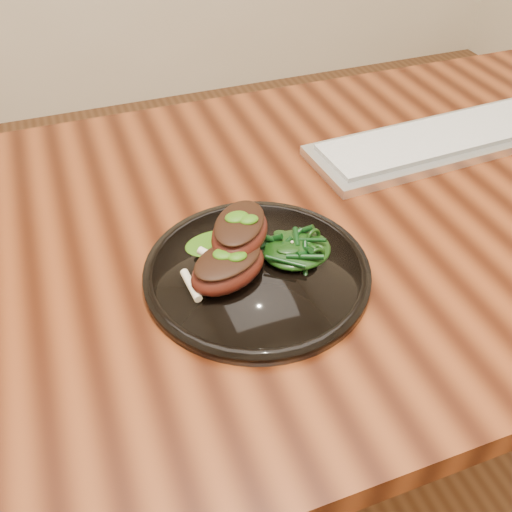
{
  "coord_description": "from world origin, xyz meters",
  "views": [
    {
      "loc": [
        -0.25,
        -0.6,
        1.25
      ],
      "look_at": [
        -0.07,
        -0.1,
        0.78
      ],
      "focal_mm": 40.0,
      "sensor_mm": 36.0,
      "label": 1
    }
  ],
  "objects": [
    {
      "name": "lamb_chop_front",
      "position": [
        -0.11,
        -0.11,
        0.79
      ],
      "size": [
        0.12,
        0.1,
        0.05
      ],
      "color": "#49160E",
      "rests_on": "plate"
    },
    {
      "name": "desk",
      "position": [
        0.0,
        0.0,
        0.67
      ],
      "size": [
        1.6,
        0.8,
        0.75
      ],
      "color": "black",
      "rests_on": "ground"
    },
    {
      "name": "lamb_chop_back",
      "position": [
        -0.08,
        -0.08,
        0.81
      ],
      "size": [
        0.12,
        0.12,
        0.05
      ],
      "color": "#49160E",
      "rests_on": "plate"
    },
    {
      "name": "plate",
      "position": [
        -0.07,
        -0.1,
        0.76
      ],
      "size": [
        0.28,
        0.28,
        0.02
      ],
      "color": "black",
      "rests_on": "desk"
    },
    {
      "name": "herb_smear",
      "position": [
        -0.1,
        -0.04,
        0.77
      ],
      "size": [
        0.08,
        0.05,
        0.01
      ],
      "primitive_type": "ellipsoid",
      "color": "#1E4C08",
      "rests_on": "plate"
    },
    {
      "name": "greens_heap",
      "position": [
        -0.01,
        -0.1,
        0.78
      ],
      "size": [
        0.09,
        0.08,
        0.03
      ],
      "color": "black",
      "rests_on": "plate"
    },
    {
      "name": "keyboard",
      "position": [
        0.34,
        0.09,
        0.76
      ],
      "size": [
        0.48,
        0.17,
        0.02
      ],
      "color": "silver",
      "rests_on": "desk"
    }
  ]
}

